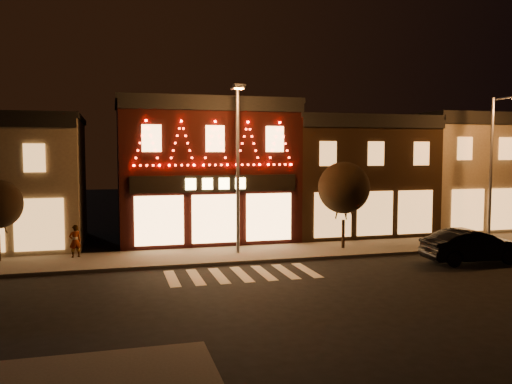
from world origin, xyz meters
name	(u,v)px	position (x,y,z in m)	size (l,w,h in m)	color
ground	(268,299)	(0.00, 0.00, 0.00)	(120.00, 120.00, 0.00)	black
sidewalk_far	(261,253)	(2.00, 8.00, 0.07)	(44.00, 4.00, 0.15)	#47423D
building_pulp	(203,171)	(0.00, 13.98, 4.16)	(10.20, 8.34, 8.30)	black
building_right_a	(346,175)	(9.50, 13.99, 3.76)	(9.20, 8.28, 7.50)	black
building_right_b	(464,172)	(18.50, 13.99, 3.91)	(9.20, 8.28, 7.80)	#6E604E
streetlamp_mid	(238,156)	(0.76, 7.88, 5.07)	(0.68, 1.92, 8.38)	#59595E
streetlamp_right	(495,158)	(15.42, 7.22, 4.96)	(0.54, 1.88, 8.19)	#59595E
tree_right	(344,188)	(6.58, 7.97, 3.39)	(2.77, 2.77, 4.62)	black
dark_sedan	(473,246)	(11.27, 3.46, 0.80)	(1.69, 4.85, 1.60)	black
pedestrian	(75,241)	(-7.15, 9.05, 0.95)	(0.58, 0.38, 1.59)	gray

